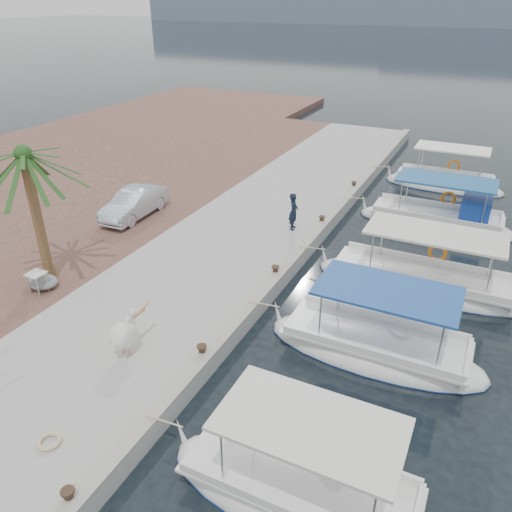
{
  "coord_description": "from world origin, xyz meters",
  "views": [
    {
      "loc": [
        5.76,
        -12.7,
        9.36
      ],
      "look_at": [
        -1.0,
        1.27,
        1.2
      ],
      "focal_mm": 35.0,
      "sensor_mm": 36.0,
      "label": 1
    }
  ],
  "objects_px": {
    "fishing_caique_e": "(443,185)",
    "parked_car": "(134,203)",
    "fisherman": "(294,211)",
    "fishing_caique_a": "(299,494)",
    "fishing_caique_d": "(438,222)",
    "pelican": "(125,334)",
    "fishing_caique_b": "(374,350)",
    "date_palm": "(23,155)",
    "fishing_caique_c": "(421,285)"
  },
  "relations": [
    {
      "from": "fishing_caique_e",
      "to": "parked_car",
      "type": "bearing_deg",
      "value": -136.01
    },
    {
      "from": "fishing_caique_e",
      "to": "fisherman",
      "type": "distance_m",
      "value": 10.88
    },
    {
      "from": "fisherman",
      "to": "parked_car",
      "type": "distance_m",
      "value": 7.14
    },
    {
      "from": "fishing_caique_a",
      "to": "parked_car",
      "type": "distance_m",
      "value": 15.24
    },
    {
      "from": "fishing_caique_d",
      "to": "pelican",
      "type": "height_order",
      "value": "fishing_caique_d"
    },
    {
      "from": "fishing_caique_b",
      "to": "fishing_caique_a",
      "type": "bearing_deg",
      "value": -92.58
    },
    {
      "from": "fishing_caique_a",
      "to": "fishing_caique_b",
      "type": "distance_m",
      "value": 5.41
    },
    {
      "from": "fishing_caique_e",
      "to": "date_palm",
      "type": "relative_size",
      "value": 1.16
    },
    {
      "from": "fishing_caique_c",
      "to": "fisherman",
      "type": "height_order",
      "value": "fishing_caique_c"
    },
    {
      "from": "fisherman",
      "to": "pelican",
      "type": "bearing_deg",
      "value": 160.3
    },
    {
      "from": "fishing_caique_a",
      "to": "parked_car",
      "type": "height_order",
      "value": "fishing_caique_a"
    },
    {
      "from": "fishing_caique_a",
      "to": "fishing_caique_e",
      "type": "xyz_separation_m",
      "value": [
        0.13,
        21.14,
        0.0
      ]
    },
    {
      "from": "fishing_caique_e",
      "to": "fishing_caique_a",
      "type": "bearing_deg",
      "value": -90.36
    },
    {
      "from": "fishing_caique_d",
      "to": "fishing_caique_b",
      "type": "bearing_deg",
      "value": -91.96
    },
    {
      "from": "date_palm",
      "to": "fishing_caique_a",
      "type": "bearing_deg",
      "value": -20.03
    },
    {
      "from": "fishing_caique_b",
      "to": "fishing_caique_e",
      "type": "distance_m",
      "value": 15.73
    },
    {
      "from": "fishing_caique_a",
      "to": "fishing_caique_d",
      "type": "bearing_deg",
      "value": 87.82
    },
    {
      "from": "fishing_caique_c",
      "to": "pelican",
      "type": "xyz_separation_m",
      "value": [
        -6.69,
        -7.97,
        1.0
      ]
    },
    {
      "from": "fishing_caique_b",
      "to": "fishing_caique_d",
      "type": "xyz_separation_m",
      "value": [
        0.35,
        10.28,
        0.07
      ]
    },
    {
      "from": "fishing_caique_a",
      "to": "fishing_caique_d",
      "type": "xyz_separation_m",
      "value": [
        0.6,
        15.69,
        0.07
      ]
    },
    {
      "from": "fishing_caique_a",
      "to": "fisherman",
      "type": "height_order",
      "value": "fishing_caique_a"
    },
    {
      "from": "fishing_caique_c",
      "to": "date_palm",
      "type": "height_order",
      "value": "date_palm"
    },
    {
      "from": "fishing_caique_b",
      "to": "pelican",
      "type": "distance_m",
      "value": 7.15
    },
    {
      "from": "fishing_caique_b",
      "to": "fishing_caique_e",
      "type": "bearing_deg",
      "value": 90.4
    },
    {
      "from": "pelican",
      "to": "fishing_caique_d",
      "type": "bearing_deg",
      "value": 65.07
    },
    {
      "from": "fishing_caique_d",
      "to": "fishing_caique_e",
      "type": "height_order",
      "value": "same"
    },
    {
      "from": "pelican",
      "to": "parked_car",
      "type": "height_order",
      "value": "parked_car"
    },
    {
      "from": "fishing_caique_b",
      "to": "fishing_caique_c",
      "type": "xyz_separation_m",
      "value": [
        0.59,
        4.38,
        -0.0
      ]
    },
    {
      "from": "fishing_caique_d",
      "to": "date_palm",
      "type": "relative_size",
      "value": 1.3
    },
    {
      "from": "fishing_caique_c",
      "to": "fishing_caique_e",
      "type": "height_order",
      "value": "same"
    },
    {
      "from": "fishing_caique_d",
      "to": "parked_car",
      "type": "distance_m",
      "value": 13.73
    },
    {
      "from": "fishing_caique_c",
      "to": "parked_car",
      "type": "xyz_separation_m",
      "value": [
        -12.56,
        -0.09,
        0.99
      ]
    },
    {
      "from": "fishing_caique_c",
      "to": "date_palm",
      "type": "xyz_separation_m",
      "value": [
        -11.92,
        -5.75,
        4.77
      ]
    },
    {
      "from": "fishing_caique_a",
      "to": "pelican",
      "type": "xyz_separation_m",
      "value": [
        -5.85,
        1.82,
        1.0
      ]
    },
    {
      "from": "fishing_caique_a",
      "to": "fishing_caique_c",
      "type": "distance_m",
      "value": 9.82
    },
    {
      "from": "fishing_caique_a",
      "to": "parked_car",
      "type": "bearing_deg",
      "value": 140.41
    },
    {
      "from": "pelican",
      "to": "date_palm",
      "type": "bearing_deg",
      "value": 156.96
    },
    {
      "from": "fishing_caique_c",
      "to": "fishing_caique_d",
      "type": "height_order",
      "value": "same"
    },
    {
      "from": "fishing_caique_e",
      "to": "fishing_caique_d",
      "type": "bearing_deg",
      "value": -85.14
    },
    {
      "from": "pelican",
      "to": "date_palm",
      "type": "distance_m",
      "value": 6.82
    },
    {
      "from": "date_palm",
      "to": "parked_car",
      "type": "distance_m",
      "value": 6.83
    },
    {
      "from": "fishing_caique_b",
      "to": "fishing_caique_e",
      "type": "relative_size",
      "value": 1.04
    },
    {
      "from": "fisherman",
      "to": "fishing_caique_b",
      "type": "bearing_deg",
      "value": -153.97
    },
    {
      "from": "fishing_caique_a",
      "to": "parked_car",
      "type": "xyz_separation_m",
      "value": [
        -11.72,
        9.69,
        0.99
      ]
    },
    {
      "from": "fishing_caique_a",
      "to": "fisherman",
      "type": "distance_m",
      "value": 12.54
    },
    {
      "from": "fishing_caique_a",
      "to": "fishing_caique_d",
      "type": "relative_size",
      "value": 0.86
    },
    {
      "from": "parked_car",
      "to": "fishing_caique_b",
      "type": "bearing_deg",
      "value": -21.62
    },
    {
      "from": "fishing_caique_c",
      "to": "pelican",
      "type": "relative_size",
      "value": 4.9
    },
    {
      "from": "pelican",
      "to": "parked_car",
      "type": "relative_size",
      "value": 0.42
    },
    {
      "from": "fishing_caique_d",
      "to": "fisherman",
      "type": "relative_size",
      "value": 4.35
    }
  ]
}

